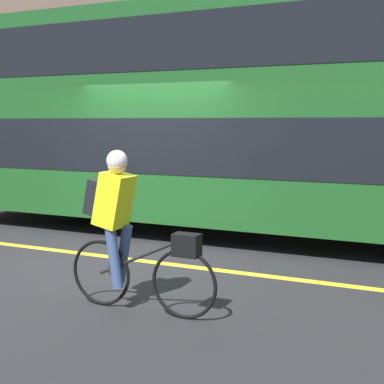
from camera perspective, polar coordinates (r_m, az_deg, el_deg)
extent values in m
plane|color=#232326|center=(7.51, -8.50, -7.35)|extent=(80.00, 80.00, 0.00)
cube|color=yellow|center=(7.67, -7.70, -6.99)|extent=(50.00, 0.14, 0.01)
cube|color=gray|center=(12.39, 5.44, -1.11)|extent=(60.00, 1.86, 0.13)
cylinder|color=black|center=(10.77, -12.77, -0.01)|extent=(1.08, 0.30, 1.08)
cube|color=#194C1E|center=(9.15, 3.08, 3.67)|extent=(10.17, 2.49, 1.96)
cube|color=black|center=(9.13, 3.09, 5.15)|extent=(9.76, 2.51, 0.86)
cube|color=#194C1E|center=(9.19, 3.16, 14.43)|extent=(10.17, 2.39, 1.48)
cube|color=black|center=(9.20, 3.16, 14.89)|extent=(9.76, 2.41, 0.83)
torus|color=black|center=(5.27, -0.87, -9.80)|extent=(0.70, 0.04, 0.70)
torus|color=black|center=(5.72, -9.68, -8.48)|extent=(0.70, 0.04, 0.70)
cylinder|color=black|center=(5.42, -5.50, -6.88)|extent=(0.97, 0.03, 0.48)
cylinder|color=black|center=(5.60, -8.75, -6.12)|extent=(0.03, 0.03, 0.51)
cube|color=black|center=(5.15, -0.57, -5.68)|extent=(0.26, 0.16, 0.22)
cube|color=#D8EA19|center=(5.46, -8.28, -0.82)|extent=(0.37, 0.32, 0.58)
cube|color=black|center=(5.57, -10.02, -0.49)|extent=(0.21, 0.26, 0.38)
cylinder|color=#384C7A|center=(5.63, -7.33, -6.56)|extent=(0.22, 0.11, 0.63)
cylinder|color=#384C7A|center=(5.48, -8.32, -6.97)|extent=(0.19, 0.11, 0.63)
sphere|color=tan|center=(5.40, -7.99, 2.89)|extent=(0.19, 0.19, 0.19)
sphere|color=silver|center=(5.40, -8.00, 3.34)|extent=(0.21, 0.21, 0.21)
cylinder|color=#59595B|center=(12.61, 0.31, 4.97)|extent=(0.07, 0.07, 2.45)
cube|color=red|center=(12.57, 0.23, 9.49)|extent=(0.36, 0.02, 0.36)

